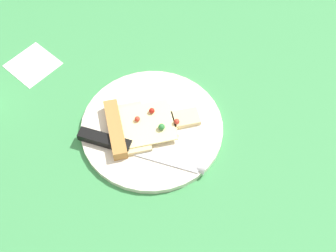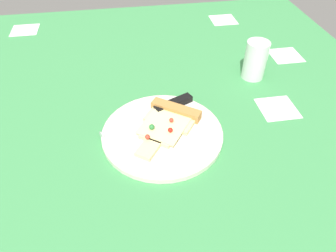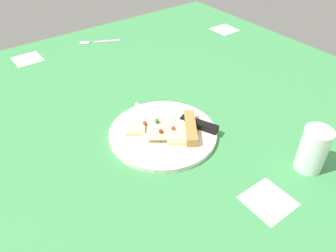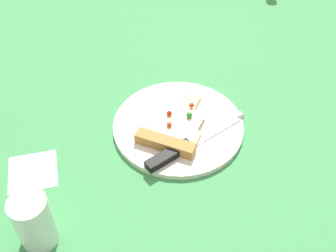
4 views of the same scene
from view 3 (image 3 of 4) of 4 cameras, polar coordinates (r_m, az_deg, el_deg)
The scene contains 6 objects.
ground_plane at distance 89.83cm, azimuth 0.05°, elevation 0.77°, with size 138.59×138.59×3.00cm.
plate at distance 82.69cm, azimuth -0.88°, elevation -1.24°, with size 26.88×26.88×1.19cm, color silver.
pizza_slice at distance 81.86cm, azimuth 0.91°, elevation -0.47°, with size 16.45×18.70×2.54cm.
knife at distance 85.21cm, azimuth 2.58°, elevation 1.12°, with size 22.80×11.61×2.45cm.
drinking_glass at distance 77.71cm, azimuth 23.73°, elevation -3.75°, with size 6.09×6.09×10.48cm, color silver.
fork at distance 132.98cm, azimuth -12.01°, elevation 14.07°, with size 8.37×14.52×0.80cm.
Camera 3 is at (57.17, -42.48, 53.22)cm, focal length 35.36 mm.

